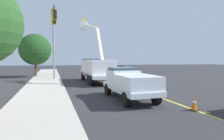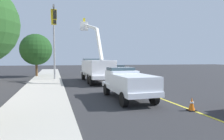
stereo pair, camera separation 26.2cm
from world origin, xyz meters
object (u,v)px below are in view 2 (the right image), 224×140
at_px(utility_bucket_truck, 96,68).
at_px(service_pickup_truck, 128,83).
at_px(traffic_cone_leading, 192,104).
at_px(traffic_cone_mid_front, 102,75).
at_px(traffic_signal_mast, 54,32).
at_px(passing_minivan, 116,69).

relative_size(utility_bucket_truck, service_pickup_truck, 1.46).
distance_m(traffic_cone_leading, traffic_cone_mid_front, 17.76).
relative_size(service_pickup_truck, traffic_cone_mid_front, 8.11).
bearing_deg(traffic_cone_leading, traffic_cone_mid_front, 6.66).
bearing_deg(traffic_cone_leading, traffic_signal_mast, 29.41).
relative_size(utility_bucket_truck, traffic_signal_mast, 0.99).
xyz_separation_m(utility_bucket_truck, passing_minivan, (8.20, -4.22, -0.65)).
height_order(traffic_cone_mid_front, traffic_signal_mast, traffic_signal_mast).
bearing_deg(passing_minivan, traffic_signal_mast, 128.26).
xyz_separation_m(utility_bucket_truck, service_pickup_truck, (-9.88, -0.95, -0.51)).
relative_size(passing_minivan, traffic_signal_mast, 0.58).
bearing_deg(traffic_cone_mid_front, passing_minivan, -37.04).
distance_m(traffic_cone_mid_front, traffic_signal_mast, 8.73).
xyz_separation_m(service_pickup_truck, traffic_signal_mast, (11.05, 5.64, 4.62)).
height_order(service_pickup_truck, traffic_signal_mast, traffic_signal_mast).
bearing_deg(service_pickup_truck, utility_bucket_truck, 5.48).
xyz_separation_m(traffic_cone_leading, traffic_cone_mid_front, (17.64, 2.06, 0.00)).
xyz_separation_m(service_pickup_truck, traffic_cone_leading, (-3.35, -2.48, -0.77)).
relative_size(traffic_cone_leading, traffic_signal_mast, 0.08).
bearing_deg(traffic_cone_leading, passing_minivan, -2.13).
xyz_separation_m(utility_bucket_truck, traffic_signal_mast, (1.17, 4.69, 4.11)).
distance_m(service_pickup_truck, traffic_signal_mast, 13.23).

